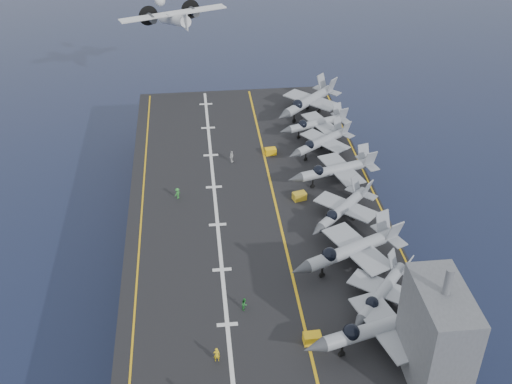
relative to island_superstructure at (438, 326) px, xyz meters
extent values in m
plane|color=#142135|center=(-15.00, 30.00, -17.90)|extent=(500.00, 500.00, 0.00)
cube|color=#56595E|center=(-15.00, 30.00, -12.90)|extent=(36.00, 90.00, 10.00)
cube|color=black|center=(-15.00, 30.00, -7.70)|extent=(38.00, 92.00, 0.40)
cube|color=gold|center=(-12.00, 30.00, -7.48)|extent=(0.35, 90.00, 0.02)
cube|color=silver|center=(-21.00, 30.00, -7.48)|extent=(0.50, 90.00, 0.02)
cube|color=gold|center=(-32.00, 30.00, -7.48)|extent=(0.25, 90.00, 0.02)
cube|color=gold|center=(3.50, 30.00, -7.48)|extent=(0.25, 90.00, 0.02)
imported|color=yellow|center=(-22.53, 4.60, -6.51)|extent=(1.20, 0.82, 1.97)
imported|color=green|center=(-26.65, 37.48, -6.61)|extent=(1.26, 1.27, 1.79)
imported|color=silver|center=(-17.61, 47.40, -6.47)|extent=(1.30, 1.47, 2.05)
imported|color=#268C33|center=(-18.71, 12.43, -6.66)|extent=(0.97, 1.18, 1.68)
camera|label=1|loc=(-23.47, -44.52, 47.30)|focal=45.00mm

